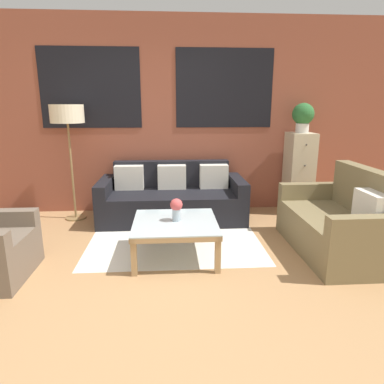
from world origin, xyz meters
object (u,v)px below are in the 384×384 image
(floor_lamp, at_px, (67,119))
(potted_plant, at_px, (303,116))
(settee_vintage, at_px, (339,225))
(flower_vase, at_px, (176,208))
(couch_dark, at_px, (172,199))
(drawer_cabinet, at_px, (299,173))
(coffee_table, at_px, (175,227))

(floor_lamp, height_order, potted_plant, potted_plant)
(settee_vintage, xyz_separation_m, flower_vase, (-1.76, 0.01, 0.22))
(potted_plant, relative_size, flower_vase, 1.76)
(couch_dark, relative_size, drawer_cabinet, 1.68)
(settee_vintage, height_order, floor_lamp, floor_lamp)
(couch_dark, bearing_deg, settee_vintage, -35.27)
(settee_vintage, height_order, drawer_cabinet, drawer_cabinet)
(drawer_cabinet, relative_size, flower_vase, 4.95)
(couch_dark, relative_size, flower_vase, 8.34)
(couch_dark, height_order, floor_lamp, floor_lamp)
(couch_dark, relative_size, settee_vintage, 1.37)
(couch_dark, bearing_deg, floor_lamp, 176.50)
(settee_vintage, distance_m, floor_lamp, 3.61)
(floor_lamp, relative_size, flower_vase, 6.62)
(coffee_table, relative_size, flower_vase, 3.64)
(flower_vase, bearing_deg, couch_dark, 91.42)
(settee_vintage, xyz_separation_m, coffee_table, (-1.78, -0.01, 0.02))
(floor_lamp, distance_m, flower_vase, 2.13)
(couch_dark, distance_m, flower_vase, 1.28)
(floor_lamp, bearing_deg, drawer_cabinet, 2.06)
(drawer_cabinet, height_order, potted_plant, potted_plant)
(couch_dark, distance_m, floor_lamp, 1.77)
(couch_dark, bearing_deg, drawer_cabinet, 6.11)
(coffee_table, bearing_deg, potted_plant, 38.45)
(coffee_table, bearing_deg, flower_vase, 51.69)
(coffee_table, height_order, floor_lamp, floor_lamp)
(coffee_table, relative_size, potted_plant, 2.07)
(drawer_cabinet, bearing_deg, coffee_table, -141.55)
(couch_dark, xyz_separation_m, floor_lamp, (-1.38, 0.08, 1.11))
(floor_lamp, bearing_deg, coffee_table, -44.37)
(coffee_table, height_order, drawer_cabinet, drawer_cabinet)
(couch_dark, bearing_deg, coffee_table, -89.29)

